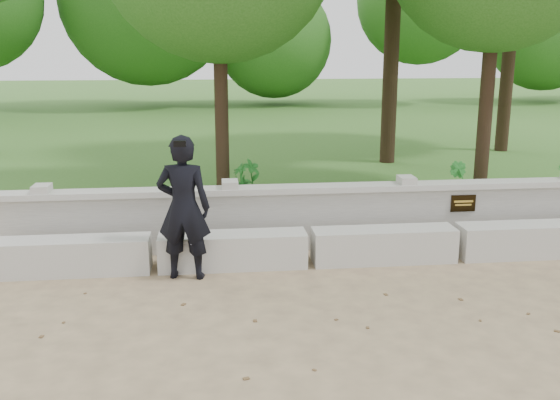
# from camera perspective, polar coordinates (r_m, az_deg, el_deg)

# --- Properties ---
(ground) EXTENTS (80.00, 80.00, 0.00)m
(ground) POSITION_cam_1_polar(r_m,az_deg,el_deg) (7.19, 21.39, -9.92)
(ground) COLOR tan
(ground) RESTS_ON ground
(lawn) EXTENTS (40.00, 22.00, 0.25)m
(lawn) POSITION_cam_1_polar(r_m,az_deg,el_deg) (20.23, 2.90, 6.23)
(lawn) COLOR #3F6F27
(lawn) RESTS_ON ground
(concrete_bench) EXTENTS (11.90, 0.45, 0.45)m
(concrete_bench) POSITION_cam_1_polar(r_m,az_deg,el_deg) (8.73, 15.81, -3.75)
(concrete_bench) COLOR beige
(concrete_bench) RESTS_ON ground
(parapet_wall) EXTENTS (12.50, 0.35, 0.90)m
(parapet_wall) POSITION_cam_1_polar(r_m,az_deg,el_deg) (9.29, 14.30, -1.07)
(parapet_wall) COLOR #BBB9B1
(parapet_wall) RESTS_ON ground
(man_main) EXTENTS (0.71, 0.64, 1.78)m
(man_main) POSITION_cam_1_polar(r_m,az_deg,el_deg) (7.62, -8.81, -0.69)
(man_main) COLOR black
(man_main) RESTS_ON ground
(shrub_a) EXTENTS (0.41, 0.39, 0.65)m
(shrub_a) POSITION_cam_1_polar(r_m,az_deg,el_deg) (10.87, -2.60, 2.07)
(shrub_a) COLOR #2B802D
(shrub_a) RESTS_ON lawn
(shrub_b) EXTENTS (0.44, 0.44, 0.62)m
(shrub_b) POSITION_cam_1_polar(r_m,az_deg,el_deg) (11.15, 16.05, 1.78)
(shrub_b) COLOR #2B802D
(shrub_b) RESTS_ON lawn
(shrub_d) EXTENTS (0.41, 0.43, 0.59)m
(shrub_d) POSITION_cam_1_polar(r_m,az_deg,el_deg) (10.79, -3.59, 1.82)
(shrub_d) COLOR #2B802D
(shrub_d) RESTS_ON lawn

